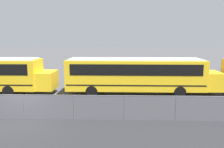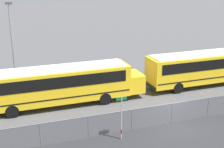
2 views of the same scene
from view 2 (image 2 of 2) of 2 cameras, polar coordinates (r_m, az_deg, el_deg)
ground_plane at (r=22.87m, az=10.73°, el=-8.78°), size 200.00×200.00×0.00m
fence at (r=22.54m, az=10.85°, el=-7.00°), size 67.08×0.07×1.53m
school_bus_1 at (r=25.05m, az=-9.34°, el=-1.65°), size 13.14×2.49×3.14m
school_bus_2 at (r=30.80m, az=17.26°, el=1.48°), size 13.14×2.49×3.14m
street_sign at (r=19.77m, az=1.73°, el=-7.83°), size 0.70×0.09×2.96m
light_pole at (r=29.46m, az=-17.78°, el=5.57°), size 0.60×0.24×7.80m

